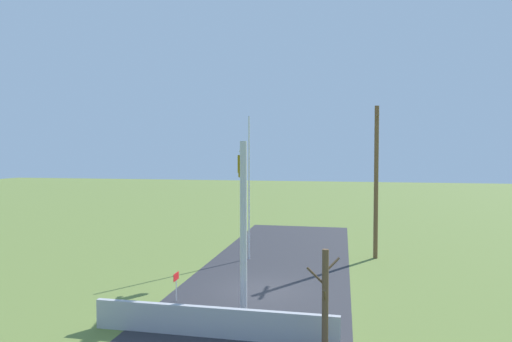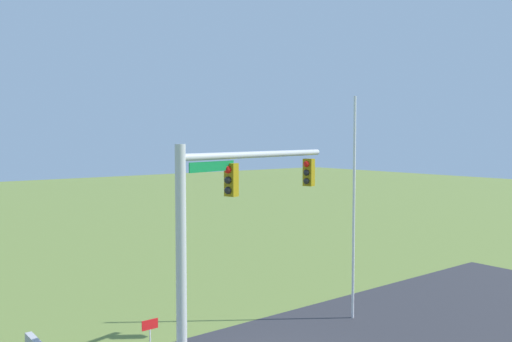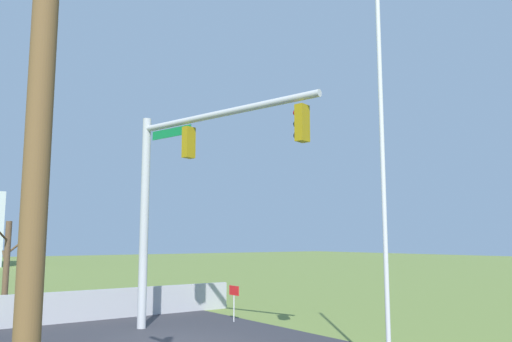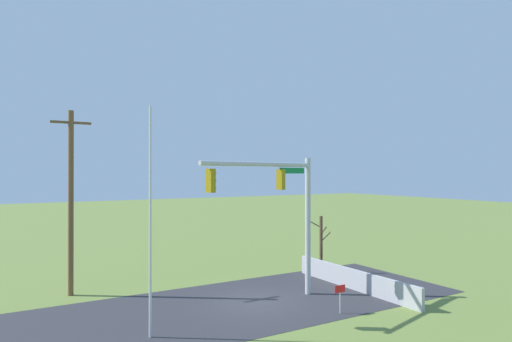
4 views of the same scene
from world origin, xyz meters
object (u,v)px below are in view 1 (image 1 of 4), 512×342
at_px(signal_mast, 243,190).
at_px(open_sign, 176,280).
at_px(flagpole, 249,188).
at_px(utility_pole, 376,180).
at_px(bare_tree, 325,304).

distance_m(signal_mast, open_sign, 4.81).
distance_m(signal_mast, flagpole, 6.91).
bearing_deg(signal_mast, flagpole, -170.10).
xyz_separation_m(signal_mast, utility_pole, (-8.53, 6.26, 0.00)).
height_order(flagpole, bare_tree, flagpole).
height_order(utility_pole, bare_tree, utility_pole).
xyz_separation_m(signal_mast, flagpole, (-6.79, -1.19, -0.48)).
distance_m(flagpole, open_sign, 8.69).
bearing_deg(signal_mast, utility_pole, 143.75).
xyz_separation_m(signal_mast, bare_tree, (5.31, 3.80, -2.97)).
xyz_separation_m(flagpole, open_sign, (7.88, -1.49, -3.37)).
distance_m(utility_pole, bare_tree, 14.37).
height_order(flagpole, open_sign, flagpole).
relative_size(signal_mast, open_sign, 5.59).
height_order(signal_mast, open_sign, signal_mast).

